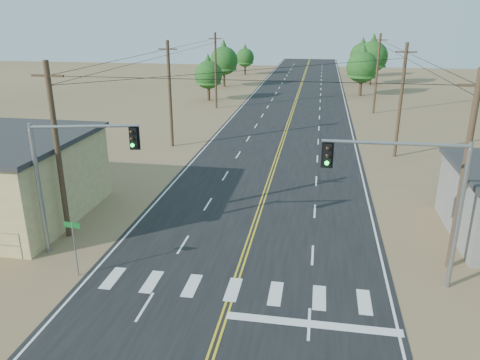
# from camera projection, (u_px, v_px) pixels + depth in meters

# --- Properties ---
(road) EXTENTS (15.00, 200.00, 0.02)m
(road) POSITION_uv_depth(u_px,v_px,m) (277.00, 157.00, 42.37)
(road) COLOR black
(road) RESTS_ON ground
(utility_pole_left_near) EXTENTS (1.80, 0.30, 10.00)m
(utility_pole_left_near) POSITION_uv_depth(u_px,v_px,m) (58.00, 151.00, 25.61)
(utility_pole_left_near) COLOR #4C3826
(utility_pole_left_near) RESTS_ON ground
(utility_pole_left_mid) EXTENTS (1.80, 0.30, 10.00)m
(utility_pole_left_mid) POSITION_uv_depth(u_px,v_px,m) (170.00, 94.00, 44.19)
(utility_pole_left_mid) COLOR #4C3826
(utility_pole_left_mid) RESTS_ON ground
(utility_pole_left_far) EXTENTS (1.80, 0.30, 10.00)m
(utility_pole_left_far) POSITION_uv_depth(u_px,v_px,m) (216.00, 70.00, 62.77)
(utility_pole_left_far) COLOR #4C3826
(utility_pole_left_far) RESTS_ON ground
(utility_pole_right_near) EXTENTS (1.80, 0.30, 10.00)m
(utility_pole_right_near) POSITION_uv_depth(u_px,v_px,m) (464.00, 172.00, 22.28)
(utility_pole_right_near) COLOR #4C3826
(utility_pole_right_near) RESTS_ON ground
(utility_pole_right_mid) EXTENTS (1.80, 0.30, 10.00)m
(utility_pole_right_mid) POSITION_uv_depth(u_px,v_px,m) (401.00, 100.00, 40.86)
(utility_pole_right_mid) COLOR #4C3826
(utility_pole_right_mid) RESTS_ON ground
(utility_pole_right_far) EXTENTS (1.80, 0.30, 10.00)m
(utility_pole_right_far) POSITION_uv_depth(u_px,v_px,m) (377.00, 73.00, 59.43)
(utility_pole_right_far) COLOR #4C3826
(utility_pole_right_far) RESTS_ON ground
(signal_mast_left) EXTENTS (5.35, 1.46, 7.13)m
(signal_mast_left) POSITION_uv_depth(u_px,v_px,m) (67.00, 168.00, 23.96)
(signal_mast_left) COLOR gray
(signal_mast_left) RESTS_ON ground
(signal_mast_right) EXTENTS (6.40, 0.52, 7.10)m
(signal_mast_right) POSITION_uv_depth(u_px,v_px,m) (419.00, 189.00, 20.85)
(signal_mast_right) COLOR gray
(signal_mast_right) RESTS_ON ground
(street_sign) EXTENTS (0.85, 0.10, 2.87)m
(street_sign) POSITION_uv_depth(u_px,v_px,m) (74.00, 240.00, 22.54)
(street_sign) COLOR gray
(street_sign) RESTS_ON ground
(tree_left_near) EXTENTS (4.12, 4.12, 6.87)m
(tree_left_near) POSITION_uv_depth(u_px,v_px,m) (208.00, 72.00, 68.82)
(tree_left_near) COLOR #3F2D1E
(tree_left_near) RESTS_ON ground
(tree_left_mid) EXTENTS (4.90, 4.90, 8.17)m
(tree_left_mid) POSITION_uv_depth(u_px,v_px,m) (224.00, 58.00, 81.92)
(tree_left_mid) COLOR #3F2D1E
(tree_left_mid) RESTS_ON ground
(tree_left_far) EXTENTS (3.86, 3.86, 6.44)m
(tree_left_far) POSITION_uv_depth(u_px,v_px,m) (245.00, 56.00, 98.94)
(tree_left_far) COLOR #3F2D1E
(tree_left_far) RESTS_ON ground
(tree_right_near) EXTENTS (4.85, 4.85, 8.09)m
(tree_right_near) POSITION_uv_depth(u_px,v_px,m) (362.00, 64.00, 72.59)
(tree_right_near) COLOR #3F2D1E
(tree_right_near) RESTS_ON ground
(tree_right_mid) EXTENTS (5.48, 5.48, 9.13)m
(tree_right_mid) POSITION_uv_depth(u_px,v_px,m) (373.00, 53.00, 83.84)
(tree_right_mid) COLOR #3F2D1E
(tree_right_mid) RESTS_ON ground
(tree_right_far) EXTENTS (4.78, 4.78, 7.97)m
(tree_right_far) POSITION_uv_depth(u_px,v_px,m) (362.00, 53.00, 94.98)
(tree_right_far) COLOR #3F2D1E
(tree_right_far) RESTS_ON ground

